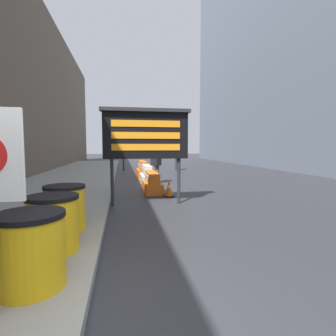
{
  "coord_description": "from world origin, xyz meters",
  "views": [
    {
      "loc": [
        0.37,
        -2.28,
        1.74
      ],
      "look_at": [
        1.93,
        6.55,
        1.0
      ],
      "focal_mm": 28.0,
      "sensor_mm": 36.0,
      "label": 1
    }
  ],
  "objects_px": {
    "barrel_drum_middle": "(53,223)",
    "traffic_cone_near": "(169,188)",
    "jersey_barrier_orange_near": "(152,183)",
    "barrel_drum_back": "(65,208)",
    "traffic_light_near_curb": "(123,135)",
    "pedestrian_passerby": "(156,161)",
    "message_board": "(146,135)",
    "barrel_drum_foreground": "(31,250)",
    "jersey_barrier_orange_far": "(143,170)",
    "pedestrian_worker": "(177,156)",
    "jersey_barrier_white": "(147,176)"
  },
  "relations": [
    {
      "from": "barrel_drum_middle",
      "to": "traffic_cone_near",
      "type": "relative_size",
      "value": 1.42
    },
    {
      "from": "barrel_drum_middle",
      "to": "jersey_barrier_orange_near",
      "type": "distance_m",
      "value": 6.19
    },
    {
      "from": "barrel_drum_back",
      "to": "jersey_barrier_orange_near",
      "type": "relative_size",
      "value": 0.47
    },
    {
      "from": "traffic_cone_near",
      "to": "traffic_light_near_curb",
      "type": "height_order",
      "value": "traffic_light_near_curb"
    },
    {
      "from": "pedestrian_passerby",
      "to": "barrel_drum_middle",
      "type": "bearing_deg",
      "value": 127.67
    },
    {
      "from": "traffic_light_near_curb",
      "to": "message_board",
      "type": "bearing_deg",
      "value": -87.03
    },
    {
      "from": "barrel_drum_foreground",
      "to": "message_board",
      "type": "xyz_separation_m",
      "value": [
        1.73,
        4.64,
        1.5
      ]
    },
    {
      "from": "jersey_barrier_orange_far",
      "to": "traffic_light_near_curb",
      "type": "height_order",
      "value": "traffic_light_near_curb"
    },
    {
      "from": "barrel_drum_back",
      "to": "traffic_cone_near",
      "type": "height_order",
      "value": "barrel_drum_back"
    },
    {
      "from": "jersey_barrier_orange_far",
      "to": "pedestrian_worker",
      "type": "height_order",
      "value": "pedestrian_worker"
    },
    {
      "from": "jersey_barrier_orange_near",
      "to": "jersey_barrier_orange_far",
      "type": "height_order",
      "value": "jersey_barrier_orange_far"
    },
    {
      "from": "traffic_cone_near",
      "to": "barrel_drum_middle",
      "type": "bearing_deg",
      "value": -119.14
    },
    {
      "from": "barrel_drum_foreground",
      "to": "jersey_barrier_white",
      "type": "bearing_deg",
      "value": 76.54
    },
    {
      "from": "message_board",
      "to": "barrel_drum_back",
      "type": "bearing_deg",
      "value": -124.84
    },
    {
      "from": "barrel_drum_back",
      "to": "traffic_cone_near",
      "type": "xyz_separation_m",
      "value": [
        2.67,
        3.68,
        -0.29
      ]
    },
    {
      "from": "barrel_drum_foreground",
      "to": "traffic_light_near_curb",
      "type": "relative_size",
      "value": 0.24
    },
    {
      "from": "barrel_drum_foreground",
      "to": "pedestrian_passerby",
      "type": "xyz_separation_m",
      "value": [
        2.59,
        9.04,
        0.47
      ]
    },
    {
      "from": "barrel_drum_foreground",
      "to": "jersey_barrier_white",
      "type": "distance_m",
      "value": 9.24
    },
    {
      "from": "jersey_barrier_orange_far",
      "to": "jersey_barrier_white",
      "type": "bearing_deg",
      "value": -90.0
    },
    {
      "from": "message_board",
      "to": "barrel_drum_foreground",
      "type": "bearing_deg",
      "value": -110.44
    },
    {
      "from": "barrel_drum_middle",
      "to": "barrel_drum_back",
      "type": "xyz_separation_m",
      "value": [
        -0.04,
        1.04,
        0.0
      ]
    },
    {
      "from": "traffic_cone_near",
      "to": "pedestrian_worker",
      "type": "relative_size",
      "value": 0.34
    },
    {
      "from": "barrel_drum_middle",
      "to": "pedestrian_passerby",
      "type": "relative_size",
      "value": 0.48
    },
    {
      "from": "barrel_drum_foreground",
      "to": "pedestrian_passerby",
      "type": "relative_size",
      "value": 0.48
    },
    {
      "from": "jersey_barrier_orange_near",
      "to": "traffic_cone_near",
      "type": "bearing_deg",
      "value": -66.53
    },
    {
      "from": "barrel_drum_foreground",
      "to": "pedestrian_worker",
      "type": "distance_m",
      "value": 16.27
    },
    {
      "from": "message_board",
      "to": "jersey_barrier_orange_near",
      "type": "relative_size",
      "value": 1.53
    },
    {
      "from": "jersey_barrier_orange_far",
      "to": "jersey_barrier_orange_near",
      "type": "bearing_deg",
      "value": -90.0
    },
    {
      "from": "traffic_cone_near",
      "to": "pedestrian_worker",
      "type": "distance_m",
      "value": 10.04
    },
    {
      "from": "jersey_barrier_white",
      "to": "pedestrian_passerby",
      "type": "bearing_deg",
      "value": 7.54
    },
    {
      "from": "jersey_barrier_orange_far",
      "to": "pedestrian_worker",
      "type": "bearing_deg",
      "value": 55.55
    },
    {
      "from": "pedestrian_worker",
      "to": "pedestrian_passerby",
      "type": "distance_m",
      "value": 6.87
    },
    {
      "from": "barrel_drum_foreground",
      "to": "barrel_drum_middle",
      "type": "xyz_separation_m",
      "value": [
        -0.01,
        1.04,
        0.0
      ]
    },
    {
      "from": "pedestrian_passerby",
      "to": "jersey_barrier_white",
      "type": "bearing_deg",
      "value": 63.24
    },
    {
      "from": "jersey_barrier_white",
      "to": "pedestrian_worker",
      "type": "xyz_separation_m",
      "value": [
        2.81,
        6.51,
        0.67
      ]
    },
    {
      "from": "jersey_barrier_orange_near",
      "to": "barrel_drum_foreground",
      "type": "bearing_deg",
      "value": -107.45
    },
    {
      "from": "barrel_drum_middle",
      "to": "jersey_barrier_white",
      "type": "height_order",
      "value": "barrel_drum_middle"
    },
    {
      "from": "pedestrian_worker",
      "to": "jersey_barrier_white",
      "type": "bearing_deg",
      "value": -48.4
    },
    {
      "from": "barrel_drum_middle",
      "to": "jersey_barrier_orange_near",
      "type": "bearing_deg",
      "value": 69.54
    },
    {
      "from": "barrel_drum_foreground",
      "to": "jersey_barrier_orange_near",
      "type": "height_order",
      "value": "barrel_drum_foreground"
    },
    {
      "from": "jersey_barrier_orange_far",
      "to": "traffic_light_near_curb",
      "type": "bearing_deg",
      "value": 102.86
    },
    {
      "from": "jersey_barrier_orange_near",
      "to": "pedestrian_passerby",
      "type": "xyz_separation_m",
      "value": [
        0.44,
        2.2,
        0.72
      ]
    },
    {
      "from": "traffic_cone_near",
      "to": "traffic_light_near_curb",
      "type": "bearing_deg",
      "value": 98.34
    },
    {
      "from": "message_board",
      "to": "barrel_drum_middle",
      "type": "bearing_deg",
      "value": -115.83
    },
    {
      "from": "traffic_light_near_curb",
      "to": "pedestrian_passerby",
      "type": "xyz_separation_m",
      "value": [
        1.44,
        -6.74,
        -1.51
      ]
    },
    {
      "from": "barrel_drum_middle",
      "to": "pedestrian_passerby",
      "type": "height_order",
      "value": "pedestrian_passerby"
    },
    {
      "from": "barrel_drum_middle",
      "to": "jersey_barrier_orange_near",
      "type": "height_order",
      "value": "barrel_drum_middle"
    },
    {
      "from": "jersey_barrier_orange_near",
      "to": "jersey_barrier_white",
      "type": "height_order",
      "value": "jersey_barrier_white"
    },
    {
      "from": "pedestrian_worker",
      "to": "pedestrian_passerby",
      "type": "xyz_separation_m",
      "value": [
        -2.37,
        -6.45,
        -0.0
      ]
    },
    {
      "from": "barrel_drum_middle",
      "to": "traffic_light_near_curb",
      "type": "bearing_deg",
      "value": 85.49
    }
  ]
}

